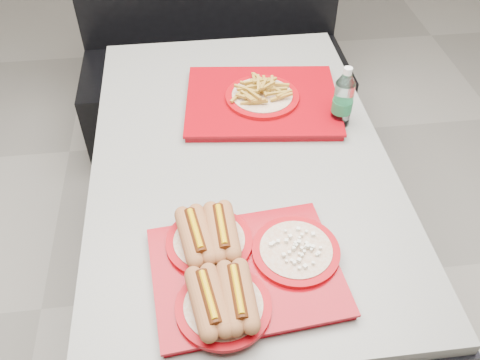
{
  "coord_description": "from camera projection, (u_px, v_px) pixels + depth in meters",
  "views": [
    {
      "loc": [
        -0.14,
        -1.17,
        1.79
      ],
      "look_at": [
        -0.02,
        -0.2,
        0.83
      ],
      "focal_mm": 38.0,
      "sensor_mm": 36.0,
      "label": 1
    }
  ],
  "objects": [
    {
      "name": "ground",
      "position": [
        240.0,
        289.0,
        2.09
      ],
      "size": [
        6.0,
        6.0,
        0.0
      ],
      "primitive_type": "plane",
      "color": "gray",
      "rests_on": "ground"
    },
    {
      "name": "diner_table",
      "position": [
        240.0,
        190.0,
        1.68
      ],
      "size": [
        0.92,
        1.42,
        0.75
      ],
      "color": "black",
      "rests_on": "ground"
    },
    {
      "name": "booth_bench",
      "position": [
        214.0,
        63.0,
        2.59
      ],
      "size": [
        1.3,
        0.57,
        1.35
      ],
      "color": "black",
      "rests_on": "ground"
    },
    {
      "name": "tray_near",
      "position": [
        238.0,
        267.0,
        1.22
      ],
      "size": [
        0.48,
        0.41,
        0.1
      ],
      "rotation": [
        0.0,
        0.0,
        0.09
      ],
      "color": "#90030C",
      "rests_on": "diner_table"
    },
    {
      "name": "tray_far",
      "position": [
        262.0,
        98.0,
        1.72
      ],
      "size": [
        0.55,
        0.45,
        0.1
      ],
      "rotation": [
        0.0,
        0.0,
        -0.11
      ],
      "color": "#90030C",
      "rests_on": "diner_table"
    },
    {
      "name": "water_bottle",
      "position": [
        343.0,
        100.0,
        1.61
      ],
      "size": [
        0.07,
        0.07,
        0.21
      ],
      "rotation": [
        0.0,
        0.0,
        -0.34
      ],
      "color": "silver",
      "rests_on": "diner_table"
    }
  ]
}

